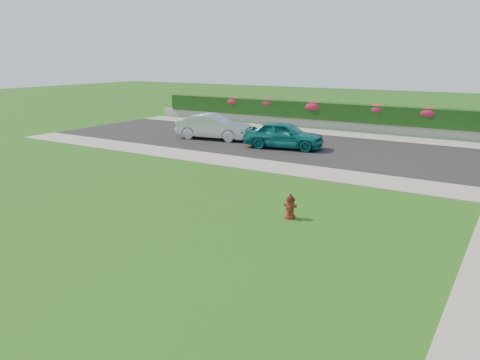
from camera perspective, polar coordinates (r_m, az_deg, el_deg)
The scene contains 14 objects.
ground at distance 11.66m, azimuth -7.42°, elevation -8.39°, with size 120.00×120.00×0.00m, color black.
street_far at distance 25.62m, azimuth 3.71°, elevation 4.54°, with size 26.00×8.00×0.04m, color black.
sidewalk_far at distance 21.99m, azimuth -4.80°, elevation 2.81°, with size 24.00×2.00×0.04m, color gray.
sidewalk_beyond at distance 28.72m, azimuth 15.59°, elevation 5.14°, with size 34.00×2.00×0.04m, color gray.
retaining_wall at distance 30.10m, azimuth 16.45°, elevation 6.04°, with size 34.00×0.40×0.60m, color gray.
hedge at distance 30.09m, azimuth 16.62°, elevation 7.66°, with size 32.00×0.90×1.10m, color black.
fire_hydrant at distance 13.68m, azimuth 6.15°, elevation -3.26°, with size 0.38×0.36×0.73m.
sedan_teal at distance 23.99m, azimuth 5.37°, elevation 5.51°, with size 1.62×4.02×1.37m, color #0D6265.
sedan_silver at distance 26.63m, azimuth -3.22°, elevation 6.51°, with size 1.48×4.25×1.40m, color #ADB0B5.
flower_clump_a at distance 34.25m, azimuth -0.73°, elevation 9.55°, with size 1.32×0.85×0.66m, color #AF1E35.
flower_clump_b at distance 32.82m, azimuth 3.49°, elevation 9.32°, with size 1.23×0.79×0.62m, color #AF1E35.
flower_clump_c at distance 31.36m, azimuth 8.98°, elevation 8.84°, with size 1.45×0.93×0.73m, color #AF1E35.
flower_clump_d at distance 29.99m, azimuth 16.43°, elevation 8.24°, with size 1.25×0.80×0.62m, color #AF1E35.
flower_clump_e at distance 29.34m, azimuth 21.99°, elevation 7.61°, with size 1.33×0.85×0.66m, color #AF1E35.
Camera 1 is at (6.87, -8.24, 4.56)m, focal length 35.00 mm.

